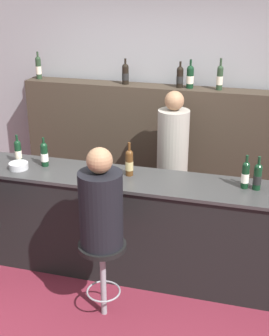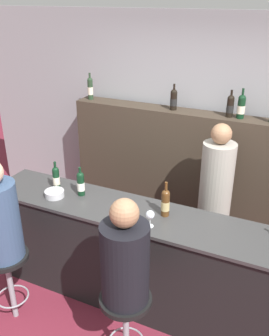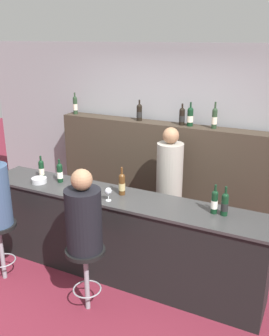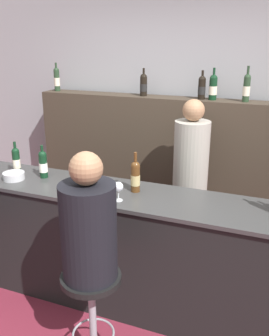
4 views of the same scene
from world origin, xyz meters
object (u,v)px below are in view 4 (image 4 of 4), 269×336
Objects in this scene: wine_bottle_backbar_4 at (247,88)px; guest_seated_right at (89,226)px; wine_bottle_backbar_2 at (202,87)px; bartender at (189,189)px; wine_bottle_counter_2 at (135,176)px; wine_bottle_backbar_3 at (213,87)px; wine_glass_0 at (100,186)px; wine_bottle_counter_1 at (43,164)px; bar_stool_right at (92,294)px; wine_bottle_counter_0 at (16,160)px; wine_bottle_backbar_1 at (144,85)px; wine_glass_1 at (118,187)px; metal_bowl at (14,176)px; wine_bottle_backbar_0 at (57,79)px.

wine_bottle_backbar_4 reaches higher than guest_seated_right.
wine_bottle_backbar_2 is at bearing -180.00° from wine_bottle_backbar_4.
bartender is at bearing -129.87° from wine_bottle_backbar_4.
wine_bottle_backbar_3 is (0.33, 1.28, 0.55)m from wine_bottle_counter_2.
wine_bottle_counter_1 is at bearing 161.85° from wine_glass_0.
wine_bottle_counter_2 is 0.94× the size of wine_bottle_backbar_4.
bar_stool_right is (-0.02, -0.72, -0.58)m from wine_bottle_counter_2.
wine_bottle_counter_0 is 0.99× the size of wine_bottle_backbar_1.
wine_glass_1 reaches higher than bar_stool_right.
wine_bottle_backbar_0 is at bearing 106.98° from metal_bowl.
bartender is (1.10, 0.80, -0.38)m from wine_bottle_counter_1.
wine_bottle_counter_0 is 0.90× the size of wine_bottle_backbar_0.
wine_bottle_backbar_2 is 1.62m from wine_glass_1.
wine_bottle_backbar_3 is 0.19× the size of bartender.
wine_bottle_backbar_1 is 0.18× the size of bartender.
bar_stool_right is (1.46, -2.00, -1.14)m from wine_bottle_backbar_0.
wine_bottle_counter_2 is 1.10× the size of wine_bottle_backbar_1.
wine_bottle_counter_1 is 0.27m from metal_bowl.
wine_glass_1 is at bearing -14.83° from wine_bottle_counter_1.
metal_bowl is (-1.38, -1.42, -0.64)m from wine_bottle_backbar_3.
wine_bottle_counter_0 is at bearing -119.18° from wine_bottle_backbar_1.
wine_bottle_backbar_2 reaches higher than metal_bowl.
wine_bottle_counter_2 is 1.54m from wine_bottle_backbar_4.
bar_stool_right is (1.10, -0.72, -0.58)m from wine_bottle_counter_0.
wine_bottle_counter_0 is at bearing -144.20° from wine_bottle_backbar_4.
wine_bottle_backbar_1 is at bearing 97.91° from wine_glass_0.
wine_bottle_backbar_4 is at bearing 35.80° from wine_bottle_counter_0.
wine_bottle_backbar_1 is 1.61m from wine_glass_0.
wine_bottle_backbar_3 is at bearing 0.00° from wine_bottle_backbar_0.
wine_bottle_backbar_1 is 1.68m from metal_bowl.
wine_bottle_backbar_4 is at bearing 71.39° from bar_stool_right.
wine_bottle_backbar_3 reaches higher than wine_glass_1.
guest_seated_right is (-0.24, -2.00, -0.62)m from wine_bottle_backbar_2.
wine_bottle_backbar_2 is at bearing 83.17° from bar_stool_right.
wine_bottle_backbar_2 is at bearing 0.00° from wine_bottle_backbar_0.
wine_glass_0 is at bearing -82.09° from wine_bottle_backbar_1.
wine_glass_0 is 0.16× the size of guest_seated_right.
metal_bowl is 1.19m from guest_seated_right.
wine_bottle_backbar_3 is 2.13m from guest_seated_right.
wine_bottle_counter_1 is 1.41m from bartender.
bartender is at bearing -15.37° from wine_bottle_backbar_0.
bartender is at bearing -85.81° from wine_bottle_backbar_2.
wine_bottle_counter_2 is 0.73m from guest_seated_right.
metal_bowl is at bearing -172.64° from wine_bottle_counter_2.
wine_bottle_backbar_3 reaches higher than metal_bowl.
wine_bottle_backbar_4 is 1.75m from wine_glass_1.
wine_bottle_backbar_0 is (-0.64, 1.28, 0.56)m from wine_bottle_counter_1.
wine_bottle_backbar_0 reaches higher than wine_glass_1.
wine_glass_1 reaches higher than metal_bowl.
wine_glass_1 is at bearing -0.00° from wine_glass_0.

